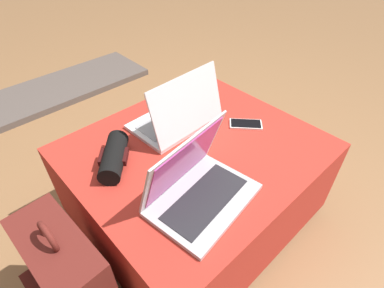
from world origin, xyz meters
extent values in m
plane|color=olive|center=(0.00, 0.00, 0.00)|extent=(14.00, 14.00, 0.00)
cube|color=maroon|center=(0.00, 0.00, 0.03)|extent=(0.89, 0.80, 0.05)
cube|color=#B22D23|center=(0.00, 0.00, 0.24)|extent=(0.93, 0.83, 0.39)
cube|color=#B7B7BC|center=(-0.17, -0.22, 0.44)|extent=(0.37, 0.29, 0.02)
cube|color=#232328|center=(-0.17, -0.22, 0.45)|extent=(0.32, 0.17, 0.00)
cube|color=#B7B7BC|center=(-0.18, -0.13, 0.57)|extent=(0.35, 0.12, 0.23)
cube|color=#B23D93|center=(-0.18, -0.14, 0.56)|extent=(0.31, 0.11, 0.20)
cube|color=silver|center=(0.04, 0.18, 0.44)|extent=(0.36, 0.25, 0.02)
cube|color=#9E9EA3|center=(0.04, 0.19, 0.45)|extent=(0.32, 0.14, 0.00)
cube|color=silver|center=(0.05, 0.09, 0.57)|extent=(0.36, 0.08, 0.23)
cube|color=#1E4799|center=(0.05, 0.10, 0.57)|extent=(0.32, 0.07, 0.21)
cube|color=white|center=(0.26, -0.05, 0.44)|extent=(0.14, 0.15, 0.01)
cube|color=black|center=(0.26, -0.05, 0.44)|extent=(0.13, 0.13, 0.00)
cube|color=#5B1E19|center=(-0.60, -0.05, 0.24)|extent=(0.17, 0.35, 0.48)
torus|color=#5B1E19|center=(-0.60, -0.05, 0.50)|extent=(0.02, 0.10, 0.10)
cylinder|color=black|center=(-0.29, 0.13, 0.47)|extent=(0.20, 0.21, 0.08)
cube|color=#350D0D|center=(-0.29, 0.13, 0.47)|extent=(0.12, 0.12, 0.02)
cube|color=#564C47|center=(0.00, 1.57, 0.02)|extent=(1.40, 0.50, 0.04)
camera|label=1|loc=(-0.62, -0.64, 1.21)|focal=28.00mm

